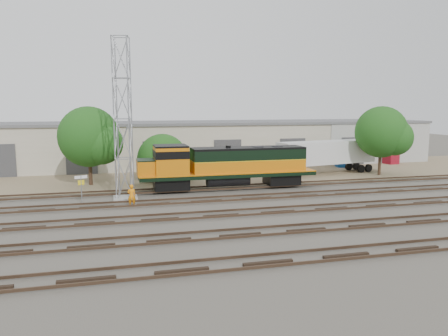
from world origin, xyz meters
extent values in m
plane|color=#47423A|center=(0.00, 0.00, 0.00)|extent=(140.00, 140.00, 0.00)
cube|color=#726047|center=(0.00, 15.00, 0.01)|extent=(80.00, 16.00, 0.02)
cube|color=black|center=(0.00, -12.00, 0.07)|extent=(80.00, 2.40, 0.14)
cube|color=#4C3828|center=(0.00, -12.75, 0.21)|extent=(80.00, 0.08, 0.14)
cube|color=#4C3828|center=(0.00, -11.25, 0.21)|extent=(80.00, 0.08, 0.14)
cube|color=black|center=(0.00, -7.50, 0.07)|extent=(80.00, 2.40, 0.14)
cube|color=#4C3828|center=(0.00, -8.25, 0.21)|extent=(80.00, 0.08, 0.14)
cube|color=#4C3828|center=(0.00, -6.75, 0.21)|extent=(80.00, 0.08, 0.14)
cube|color=black|center=(0.00, -3.00, 0.07)|extent=(80.00, 2.40, 0.14)
cube|color=#4C3828|center=(0.00, -3.75, 0.21)|extent=(80.00, 0.08, 0.14)
cube|color=#4C3828|center=(0.00, -2.25, 0.21)|extent=(80.00, 0.08, 0.14)
cube|color=black|center=(0.00, 1.50, 0.07)|extent=(80.00, 2.40, 0.14)
cube|color=#4C3828|center=(0.00, 0.75, 0.21)|extent=(80.00, 0.08, 0.14)
cube|color=#4C3828|center=(0.00, 2.25, 0.21)|extent=(80.00, 0.08, 0.14)
cube|color=black|center=(0.00, 6.00, 0.07)|extent=(80.00, 2.40, 0.14)
cube|color=#4C3828|center=(0.00, 5.25, 0.21)|extent=(80.00, 0.08, 0.14)
cube|color=#4C3828|center=(0.00, 6.75, 0.21)|extent=(80.00, 0.08, 0.14)
cube|color=beige|center=(0.00, 23.00, 2.50)|extent=(58.00, 10.00, 5.00)
cube|color=#59595B|center=(0.00, 23.00, 5.15)|extent=(58.40, 10.40, 0.30)
cube|color=#999993|center=(22.00, 17.95, 2.50)|extent=(14.00, 0.10, 5.00)
cube|color=#333335|center=(-14.00, 17.94, 1.70)|extent=(3.20, 0.12, 3.40)
cube|color=#333335|center=(-6.00, 17.94, 1.70)|extent=(3.20, 0.12, 3.40)
cube|color=#333335|center=(2.00, 17.94, 1.70)|extent=(3.20, 0.12, 3.40)
cube|color=#333335|center=(10.00, 17.94, 1.70)|extent=(3.20, 0.12, 3.40)
cube|color=#333335|center=(18.00, 17.94, 1.70)|extent=(3.20, 0.12, 3.40)
cube|color=black|center=(-6.09, 6.00, 0.73)|extent=(2.89, 2.17, 0.90)
cube|color=black|center=(3.85, 6.00, 0.73)|extent=(2.89, 2.17, 0.90)
cube|color=black|center=(-1.12, 6.00, 1.34)|extent=(15.36, 2.71, 0.32)
cylinder|color=black|center=(-1.12, 6.00, 0.78)|extent=(3.79, 0.99, 0.99)
cube|color=#C86909|center=(0.69, 6.00, 2.04)|extent=(9.94, 2.35, 1.08)
cube|color=black|center=(0.69, 6.00, 3.04)|extent=(9.94, 2.35, 0.90)
cube|color=black|center=(0.69, 6.00, 3.58)|extent=(9.94, 2.35, 0.18)
cube|color=#C86909|center=(-6.09, 6.00, 2.67)|extent=(2.71, 2.71, 2.35)
cube|color=black|center=(-6.09, 6.00, 3.92)|extent=(2.71, 2.71, 0.14)
cube|color=#C86909|center=(-8.17, 6.00, 2.13)|extent=(1.45, 2.17, 1.26)
cube|color=gray|center=(-9.94, 4.06, 0.10)|extent=(1.82, 1.82, 0.20)
cylinder|color=gray|center=(-10.50, 4.61, 6.27)|extent=(0.09, 0.09, 12.13)
cylinder|color=gray|center=(-9.38, 4.61, 6.27)|extent=(0.09, 0.09, 12.13)
cylinder|color=gray|center=(-10.50, 3.50, 6.27)|extent=(0.09, 0.09, 12.13)
cylinder|color=gray|center=(-9.38, 3.50, 6.27)|extent=(0.09, 0.09, 12.13)
cylinder|color=gray|center=(-13.10, 2.94, 1.11)|extent=(0.07, 0.07, 2.22)
cube|color=white|center=(-13.10, 2.94, 2.07)|extent=(0.88, 0.32, 0.22)
cube|color=yellow|center=(-13.10, 2.94, 1.66)|extent=(0.44, 0.18, 0.35)
imported|color=orange|center=(-9.56, 1.37, 0.82)|extent=(0.63, 0.44, 1.64)
cube|color=silver|center=(11.30, 11.82, 2.34)|extent=(11.70, 4.55, 2.38)
cube|color=black|center=(15.71, 12.73, 0.44)|extent=(2.52, 2.59, 0.88)
cube|color=black|center=(7.16, 10.07, 0.57)|extent=(0.13, 0.13, 1.15)
cube|color=black|center=(6.80, 11.80, 0.57)|extent=(0.13, 0.13, 1.15)
cube|color=navy|center=(15.76, 16.16, 0.75)|extent=(1.90, 1.82, 1.50)
cube|color=maroon|center=(23.02, 17.25, 0.70)|extent=(1.74, 1.66, 1.40)
cylinder|color=#382619|center=(-12.83, 11.26, 1.26)|extent=(0.34, 0.34, 2.52)
sphere|color=#1E4F16|center=(-12.83, 11.26, 4.45)|extent=(5.51, 5.51, 5.51)
sphere|color=#1E4F16|center=(-11.73, 10.44, 3.90)|extent=(3.86, 3.86, 3.86)
cylinder|color=#382619|center=(-6.15, 11.70, 0.22)|extent=(0.33, 0.33, 0.44)
sphere|color=#1E4F16|center=(-6.15, 11.70, 2.15)|extent=(4.87, 4.87, 4.87)
sphere|color=#1E4F16|center=(-5.18, 10.97, 1.66)|extent=(3.41, 3.41, 3.41)
cylinder|color=#382619|center=(16.34, 9.74, 1.34)|extent=(0.31, 0.31, 2.67)
sphere|color=#1E4F16|center=(16.34, 9.74, 4.54)|extent=(5.34, 5.34, 5.34)
sphere|color=#1E4F16|center=(17.41, 8.94, 4.01)|extent=(3.74, 3.74, 3.74)
camera|label=1|loc=(-10.75, -30.17, 7.25)|focal=35.00mm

